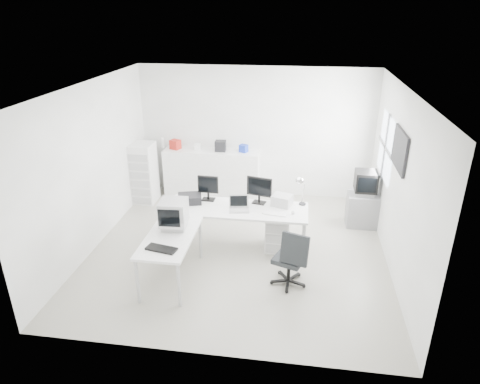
# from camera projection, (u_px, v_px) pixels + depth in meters

# --- Properties ---
(floor) EXTENTS (5.00, 5.00, 0.01)m
(floor) POSITION_uv_depth(u_px,v_px,m) (238.00, 249.00, 7.49)
(floor) COLOR beige
(floor) RESTS_ON ground
(ceiling) EXTENTS (5.00, 5.00, 0.01)m
(ceiling) POSITION_uv_depth(u_px,v_px,m) (238.00, 87.00, 6.36)
(ceiling) COLOR white
(ceiling) RESTS_ON back_wall
(back_wall) EXTENTS (5.00, 0.02, 2.80)m
(back_wall) POSITION_uv_depth(u_px,v_px,m) (255.00, 133.00, 9.19)
(back_wall) COLOR white
(back_wall) RESTS_ON floor
(left_wall) EXTENTS (0.02, 5.00, 2.80)m
(left_wall) POSITION_uv_depth(u_px,v_px,m) (93.00, 167.00, 7.26)
(left_wall) COLOR white
(left_wall) RESTS_ON floor
(right_wall) EXTENTS (0.02, 5.00, 2.80)m
(right_wall) POSITION_uv_depth(u_px,v_px,m) (398.00, 183.00, 6.59)
(right_wall) COLOR white
(right_wall) RESTS_ON floor
(window) EXTENTS (0.02, 1.20, 1.10)m
(window) POSITION_uv_depth(u_px,v_px,m) (386.00, 147.00, 7.61)
(window) COLOR white
(window) RESTS_ON right_wall
(wall_picture) EXTENTS (0.04, 0.90, 0.60)m
(wall_picture) POSITION_uv_depth(u_px,v_px,m) (400.00, 150.00, 6.49)
(wall_picture) COLOR black
(wall_picture) RESTS_ON right_wall
(main_desk) EXTENTS (2.40, 0.80, 0.75)m
(main_desk) POSITION_uv_depth(u_px,v_px,m) (237.00, 227.00, 7.42)
(main_desk) COLOR white
(main_desk) RESTS_ON floor
(side_desk) EXTENTS (0.70, 1.40, 0.75)m
(side_desk) POSITION_uv_depth(u_px,v_px,m) (171.00, 257.00, 6.54)
(side_desk) COLOR white
(side_desk) RESTS_ON floor
(drawer_pedestal) EXTENTS (0.40, 0.50, 0.60)m
(drawer_pedestal) POSITION_uv_depth(u_px,v_px,m) (277.00, 232.00, 7.41)
(drawer_pedestal) COLOR white
(drawer_pedestal) RESTS_ON floor
(inkjet_printer) EXTENTS (0.47, 0.41, 0.14)m
(inkjet_printer) POSITION_uv_depth(u_px,v_px,m) (190.00, 199.00, 7.45)
(inkjet_printer) COLOR black
(inkjet_printer) RESTS_ON main_desk
(lcd_monitor_small) EXTENTS (0.37, 0.22, 0.46)m
(lcd_monitor_small) POSITION_uv_depth(u_px,v_px,m) (208.00, 188.00, 7.48)
(lcd_monitor_small) COLOR black
(lcd_monitor_small) RESTS_ON main_desk
(lcd_monitor_large) EXTENTS (0.47, 0.28, 0.46)m
(lcd_monitor_large) POSITION_uv_depth(u_px,v_px,m) (259.00, 191.00, 7.36)
(lcd_monitor_large) COLOR black
(lcd_monitor_large) RESTS_ON main_desk
(laptop) EXTENTS (0.36, 0.37, 0.20)m
(laptop) POSITION_uv_depth(u_px,v_px,m) (239.00, 205.00, 7.14)
(laptop) COLOR #B7B7BA
(laptop) RESTS_ON main_desk
(white_keyboard) EXTENTS (0.42, 0.19, 0.02)m
(white_keyboard) POSITION_uv_depth(u_px,v_px,m) (275.00, 214.00, 7.05)
(white_keyboard) COLOR white
(white_keyboard) RESTS_ON main_desk
(white_mouse) EXTENTS (0.06, 0.06, 0.06)m
(white_mouse) POSITION_uv_depth(u_px,v_px,m) (293.00, 212.00, 7.04)
(white_mouse) COLOR white
(white_mouse) RESTS_ON main_desk
(laser_printer) EXTENTS (0.39, 0.36, 0.18)m
(laser_printer) POSITION_uv_depth(u_px,v_px,m) (282.00, 200.00, 7.34)
(laser_printer) COLOR #ACACAC
(laser_printer) RESTS_ON main_desk
(desk_lamp) EXTENTS (0.18, 0.18, 0.44)m
(desk_lamp) POSITION_uv_depth(u_px,v_px,m) (303.00, 193.00, 7.31)
(desk_lamp) COLOR silver
(desk_lamp) RESTS_ON main_desk
(crt_monitor) EXTENTS (0.39, 0.39, 0.42)m
(crt_monitor) POSITION_uv_depth(u_px,v_px,m) (174.00, 216.00, 6.53)
(crt_monitor) COLOR #B7B7BA
(crt_monitor) RESTS_ON side_desk
(black_keyboard) EXTENTS (0.47, 0.26, 0.03)m
(black_keyboard) POSITION_uv_depth(u_px,v_px,m) (161.00, 249.00, 6.02)
(black_keyboard) COLOR black
(black_keyboard) RESTS_ON side_desk
(office_chair) EXTENTS (0.71, 0.71, 0.96)m
(office_chair) POSITION_uv_depth(u_px,v_px,m) (289.00, 256.00, 6.37)
(office_chair) COLOR #242628
(office_chair) RESTS_ON floor
(tv_cabinet) EXTENTS (0.59, 0.48, 0.64)m
(tv_cabinet) POSITION_uv_depth(u_px,v_px,m) (362.00, 210.00, 8.19)
(tv_cabinet) COLOR gray
(tv_cabinet) RESTS_ON floor
(crt_tv) EXTENTS (0.50, 0.48, 0.45)m
(crt_tv) POSITION_uv_depth(u_px,v_px,m) (366.00, 183.00, 7.98)
(crt_tv) COLOR black
(crt_tv) RESTS_ON tv_cabinet
(sideboard) EXTENTS (2.08, 0.52, 1.04)m
(sideboard) POSITION_uv_depth(u_px,v_px,m) (212.00, 173.00, 9.43)
(sideboard) COLOR white
(sideboard) RESTS_ON floor
(clutter_box_a) EXTENTS (0.25, 0.24, 0.20)m
(clutter_box_a) POSITION_uv_depth(u_px,v_px,m) (175.00, 144.00, 9.29)
(clutter_box_a) COLOR red
(clutter_box_a) RESTS_ON sideboard
(clutter_box_b) EXTENTS (0.14, 0.12, 0.14)m
(clutter_box_b) POSITION_uv_depth(u_px,v_px,m) (198.00, 147.00, 9.24)
(clutter_box_b) COLOR white
(clutter_box_b) RESTS_ON sideboard
(clutter_box_c) EXTENTS (0.23, 0.21, 0.22)m
(clutter_box_c) POSITION_uv_depth(u_px,v_px,m) (220.00, 146.00, 9.15)
(clutter_box_c) COLOR black
(clutter_box_c) RESTS_ON sideboard
(clutter_box_d) EXTENTS (0.20, 0.19, 0.16)m
(clutter_box_d) POSITION_uv_depth(u_px,v_px,m) (244.00, 148.00, 9.10)
(clutter_box_d) COLOR #1933B2
(clutter_box_d) RESTS_ON sideboard
(clutter_bottle) EXTENTS (0.07, 0.07, 0.22)m
(clutter_bottle) POSITION_uv_depth(u_px,v_px,m) (163.00, 143.00, 9.36)
(clutter_bottle) COLOR white
(clutter_bottle) RESTS_ON sideboard
(filing_cabinet) EXTENTS (0.45, 0.54, 1.29)m
(filing_cabinet) POSITION_uv_depth(u_px,v_px,m) (144.00, 173.00, 9.08)
(filing_cabinet) COLOR white
(filing_cabinet) RESTS_ON floor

